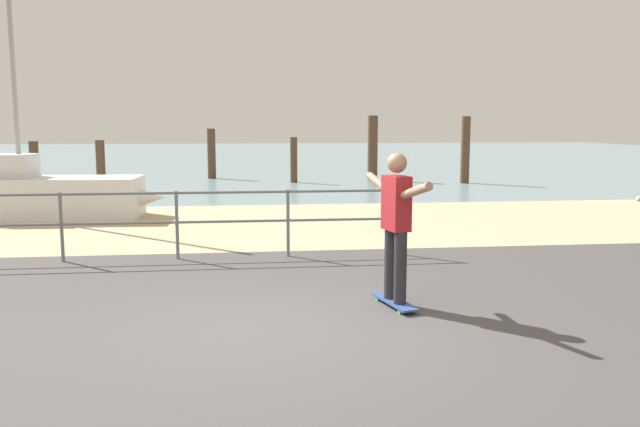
# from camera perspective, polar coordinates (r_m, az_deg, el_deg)

# --- Properties ---
(ground_plane) EXTENTS (24.00, 10.00, 0.04)m
(ground_plane) POSITION_cam_1_polar(r_m,az_deg,el_deg) (5.65, -3.45, -13.42)
(ground_plane) COLOR #474444
(ground_plane) RESTS_ON ground
(beach_strip) EXTENTS (24.00, 6.00, 0.04)m
(beach_strip) POSITION_cam_1_polar(r_m,az_deg,el_deg) (13.42, -5.44, -0.94)
(beach_strip) COLOR tan
(beach_strip) RESTS_ON ground
(sea_surface) EXTENTS (72.00, 50.00, 0.04)m
(sea_surface) POSITION_cam_1_polar(r_m,az_deg,el_deg) (41.31, -6.37, 5.01)
(sea_surface) COLOR #75939E
(sea_surface) RESTS_ON ground
(railing_fence) EXTENTS (8.39, 0.05, 1.05)m
(railing_fence) POSITION_cam_1_polar(r_m,az_deg,el_deg) (10.12, -17.10, -0.16)
(railing_fence) COLOR slate
(railing_fence) RESTS_ON ground
(sailboat) EXTENTS (4.99, 1.59, 5.64)m
(sailboat) POSITION_cam_1_polar(r_m,az_deg,el_deg) (15.21, -23.01, 1.51)
(sailboat) COLOR silver
(sailboat) RESTS_ON ground
(skateboard) EXTENTS (0.38, 0.82, 0.08)m
(skateboard) POSITION_cam_1_polar(r_m,az_deg,el_deg) (7.42, 6.54, -7.68)
(skateboard) COLOR #334C8C
(skateboard) RESTS_ON ground
(skateboarder) EXTENTS (0.42, 1.43, 1.65)m
(skateboarder) POSITION_cam_1_polar(r_m,az_deg,el_deg) (7.22, 6.65, -0.40)
(skateboarder) COLOR #26262B
(skateboarder) RESTS_ON skateboard
(groyne_post_0) EXTENTS (0.30, 0.30, 1.46)m
(groyne_post_0) POSITION_cam_1_polar(r_m,az_deg,el_deg) (23.83, -23.65, 4.05)
(groyne_post_0) COLOR #513826
(groyne_post_0) RESTS_ON ground
(groyne_post_1) EXTENTS (0.25, 0.25, 1.57)m
(groyne_post_1) POSITION_cam_1_polar(r_m,az_deg,el_deg) (19.67, -18.58, 3.80)
(groyne_post_1) COLOR #513826
(groyne_post_1) RESTS_ON ground
(groyne_post_2) EXTENTS (0.30, 0.30, 1.85)m
(groyne_post_2) POSITION_cam_1_polar(r_m,az_deg,el_deg) (24.50, -9.45, 5.16)
(groyne_post_2) COLOR #513826
(groyne_post_2) RESTS_ON ground
(groyne_post_3) EXTENTS (0.25, 0.25, 1.57)m
(groyne_post_3) POSITION_cam_1_polar(r_m,az_deg,el_deg) (22.53, -2.31, 4.67)
(groyne_post_3) COLOR #513826
(groyne_post_3) RESTS_ON ground
(groyne_post_4) EXTENTS (0.36, 0.36, 2.32)m
(groyne_post_4) POSITION_cam_1_polar(r_m,az_deg,el_deg) (23.55, 4.61, 5.70)
(groyne_post_4) COLOR #513826
(groyne_post_4) RESTS_ON ground
(groyne_post_5) EXTENTS (0.30, 0.30, 2.28)m
(groyne_post_5) POSITION_cam_1_polar(r_m,az_deg,el_deg) (22.79, 12.56, 5.42)
(groyne_post_5) COLOR #513826
(groyne_post_5) RESTS_ON ground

